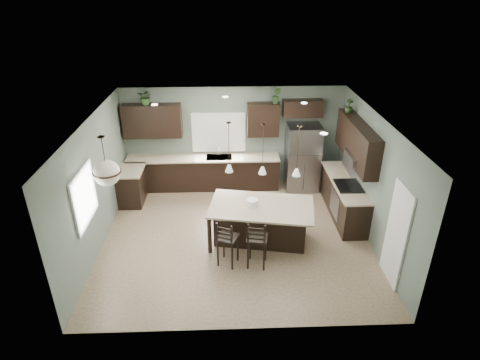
% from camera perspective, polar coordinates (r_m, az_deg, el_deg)
% --- Properties ---
extents(ground, '(6.00, 6.00, 0.00)m').
position_cam_1_polar(ground, '(9.37, -0.52, -7.96)').
color(ground, '#9E8466').
rests_on(ground, ground).
extents(pantry_door, '(0.04, 0.82, 2.04)m').
position_cam_1_polar(pantry_door, '(8.16, 21.35, -7.30)').
color(pantry_door, white).
rests_on(pantry_door, ground).
extents(window_back, '(1.35, 0.02, 1.00)m').
position_cam_1_polar(window_back, '(11.10, -3.05, 6.79)').
color(window_back, white).
rests_on(window_back, room_shell).
extents(window_left, '(0.02, 1.10, 1.00)m').
position_cam_1_polar(window_left, '(8.35, -21.36, -2.24)').
color(window_left, white).
rests_on(window_left, room_shell).
extents(left_return_cabs, '(0.60, 0.90, 0.90)m').
position_cam_1_polar(left_return_cabs, '(10.88, -15.17, -0.92)').
color(left_return_cabs, black).
rests_on(left_return_cabs, ground).
extents(left_return_countertop, '(0.66, 0.96, 0.04)m').
position_cam_1_polar(left_return_countertop, '(10.68, -15.36, 1.32)').
color(left_return_countertop, '#B8A88B').
rests_on(left_return_countertop, left_return_cabs).
extents(back_lower_cabs, '(4.20, 0.60, 0.90)m').
position_cam_1_polar(back_lower_cabs, '(11.28, -5.22, 0.99)').
color(back_lower_cabs, black).
rests_on(back_lower_cabs, ground).
extents(back_countertop, '(4.20, 0.66, 0.04)m').
position_cam_1_polar(back_countertop, '(11.07, -5.32, 3.14)').
color(back_countertop, '#B8A88B').
rests_on(back_countertop, back_lower_cabs).
extents(sink_inset, '(0.70, 0.45, 0.01)m').
position_cam_1_polar(sink_inset, '(11.04, -2.99, 3.25)').
color(sink_inset, gray).
rests_on(sink_inset, back_countertop).
extents(faucet, '(0.02, 0.02, 0.28)m').
position_cam_1_polar(faucet, '(10.96, -3.01, 3.89)').
color(faucet, silver).
rests_on(faucet, back_countertop).
extents(back_upper_left, '(1.55, 0.34, 0.90)m').
position_cam_1_polar(back_upper_left, '(10.99, -12.37, 8.21)').
color(back_upper_left, black).
rests_on(back_upper_left, room_shell).
extents(back_upper_right, '(0.85, 0.34, 0.90)m').
position_cam_1_polar(back_upper_right, '(10.87, 3.30, 8.58)').
color(back_upper_right, black).
rests_on(back_upper_right, room_shell).
extents(fridge_header, '(1.05, 0.34, 0.45)m').
position_cam_1_polar(fridge_header, '(10.92, 8.91, 10.05)').
color(fridge_header, black).
rests_on(fridge_header, room_shell).
extents(right_lower_cabs, '(0.60, 2.35, 0.90)m').
position_cam_1_polar(right_lower_cabs, '(10.29, 14.54, -2.54)').
color(right_lower_cabs, black).
rests_on(right_lower_cabs, ground).
extents(right_countertop, '(0.66, 2.35, 0.04)m').
position_cam_1_polar(right_countertop, '(10.07, 14.73, -0.21)').
color(right_countertop, '#B8A88B').
rests_on(right_countertop, right_lower_cabs).
extents(cooktop, '(0.58, 0.75, 0.02)m').
position_cam_1_polar(cooktop, '(9.82, 15.17, -0.81)').
color(cooktop, black).
rests_on(cooktop, right_countertop).
extents(wall_oven_front, '(0.01, 0.72, 0.60)m').
position_cam_1_polar(wall_oven_front, '(9.98, 13.27, -3.36)').
color(wall_oven_front, gray).
rests_on(wall_oven_front, right_lower_cabs).
extents(right_upper_cabs, '(0.34, 2.35, 0.90)m').
position_cam_1_polar(right_upper_cabs, '(9.70, 16.29, 5.23)').
color(right_upper_cabs, black).
rests_on(right_upper_cabs, room_shell).
extents(microwave, '(0.40, 0.75, 0.40)m').
position_cam_1_polar(microwave, '(9.60, 16.17, 2.41)').
color(microwave, gray).
rests_on(microwave, right_upper_cabs).
extents(refrigerator, '(0.90, 0.74, 1.85)m').
position_cam_1_polar(refrigerator, '(11.16, 8.88, 3.16)').
color(refrigerator, gray).
rests_on(refrigerator, ground).
extents(kitchen_island, '(2.42, 1.64, 0.92)m').
position_cam_1_polar(kitchen_island, '(8.96, 3.00, -6.24)').
color(kitchen_island, black).
rests_on(kitchen_island, ground).
extents(serving_dish, '(0.24, 0.24, 0.14)m').
position_cam_1_polar(serving_dish, '(8.70, 1.77, -3.21)').
color(serving_dish, white).
rests_on(serving_dish, kitchen_island).
extents(bar_stool_left, '(0.52, 0.52, 1.07)m').
position_cam_1_polar(bar_stool_left, '(8.26, -1.76, -8.83)').
color(bar_stool_left, black).
rests_on(bar_stool_left, ground).
extents(bar_stool_center, '(0.48, 0.48, 1.10)m').
position_cam_1_polar(bar_stool_center, '(8.22, 2.46, -8.90)').
color(bar_stool_center, black).
rests_on(bar_stool_center, ground).
extents(pendant_left, '(0.17, 0.17, 1.10)m').
position_cam_1_polar(pendant_left, '(8.20, -1.60, 4.64)').
color(pendant_left, white).
rests_on(pendant_left, room_shell).
extents(pendant_center, '(0.17, 0.17, 1.10)m').
position_cam_1_polar(pendant_center, '(8.12, 3.29, 4.38)').
color(pendant_center, white).
rests_on(pendant_center, room_shell).
extents(pendant_right, '(0.17, 0.17, 1.10)m').
position_cam_1_polar(pendant_right, '(8.11, 8.24, 4.08)').
color(pendant_right, silver).
rests_on(pendant_right, room_shell).
extents(chandelier, '(0.54, 0.54, 1.00)m').
position_cam_1_polar(chandelier, '(7.88, -18.65, 2.58)').
color(chandelier, beige).
rests_on(chandelier, room_shell).
extents(plant_back_left, '(0.46, 0.43, 0.42)m').
position_cam_1_polar(plant_back_left, '(10.80, -13.28, 11.45)').
color(plant_back_left, '#315726').
rests_on(plant_back_left, back_upper_left).
extents(plant_back_right, '(0.26, 0.23, 0.41)m').
position_cam_1_polar(plant_back_right, '(10.69, 5.19, 11.87)').
color(plant_back_right, '#335726').
rests_on(plant_back_right, back_upper_right).
extents(plant_right_wall, '(0.21, 0.21, 0.33)m').
position_cam_1_polar(plant_right_wall, '(10.24, 15.25, 10.14)').
color(plant_right_wall, '#2E4A20').
rests_on(plant_right_wall, right_upper_cabs).
extents(room_shell, '(6.00, 6.00, 6.00)m').
position_cam_1_polar(room_shell, '(8.52, -0.57, 1.47)').
color(room_shell, slate).
rests_on(room_shell, ground).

